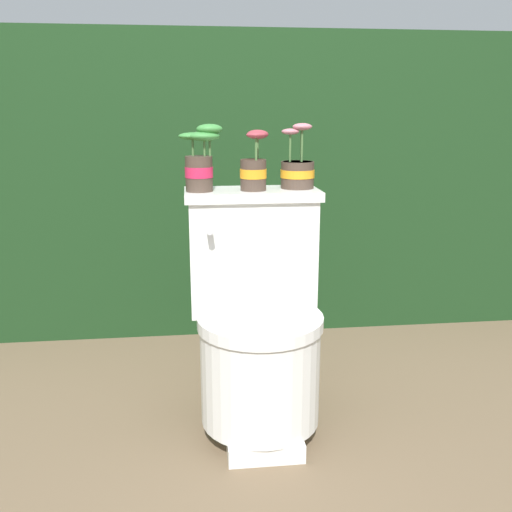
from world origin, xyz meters
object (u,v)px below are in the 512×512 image
Objects in this scene: potted_plant_left at (200,161)px; potted_plant_midleft at (254,168)px; toilet at (257,324)px; potted_plant_middle at (298,169)px.

potted_plant_midleft is (0.17, 0.00, -0.02)m from potted_plant_left.
toilet is 0.52m from potted_plant_middle.
potted_plant_left and potted_plant_middle have the same top height.
toilet is 0.49m from potted_plant_midleft.
potted_plant_midleft reaches higher than toilet.
potted_plant_left reaches higher than toilet.
potted_plant_middle is at bearing 45.24° from toilet.
toilet is at bearing -91.92° from potted_plant_midleft.
potted_plant_left is at bearing -178.93° from potted_plant_midleft.
potted_plant_left is 1.00× the size of potted_plant_middle.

